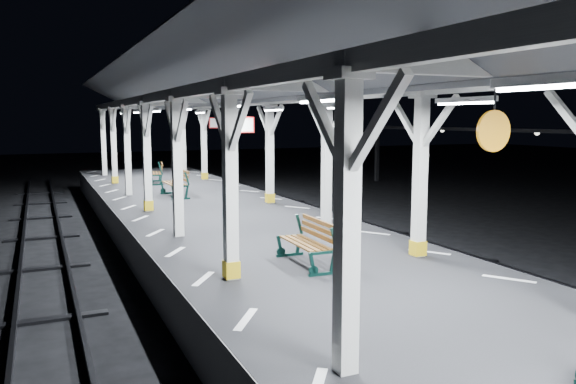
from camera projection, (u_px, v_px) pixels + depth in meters
ground at (391, 357)px, 8.99m from camera, size 120.00×120.00×0.00m
platform at (391, 327)px, 8.92m from camera, size 6.00×50.00×1.00m
hazard_stripes_left at (246, 319)px, 7.87m from camera, size 1.00×48.00×0.01m
hazard_stripes_right at (509, 279)px, 9.85m from camera, size 1.00×48.00×0.01m
canopy at (398, 67)px, 8.39m from camera, size 5.40×49.00×4.65m
bench_mid at (310, 241)px, 10.76m from camera, size 0.65×1.63×0.88m
bench_far at (177, 182)px, 20.27m from camera, size 0.71×1.82×0.98m
bench_extra at (158, 173)px, 24.45m from camera, size 0.88×1.72×0.89m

